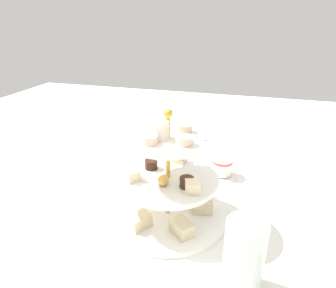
# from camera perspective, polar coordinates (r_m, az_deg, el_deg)

# --- Properties ---
(ground_plane) EXTENTS (2.40, 2.40, 0.00)m
(ground_plane) POSITION_cam_1_polar(r_m,az_deg,el_deg) (0.73, -0.00, -13.36)
(ground_plane) COLOR silver
(tiered_serving_stand) EXTENTS (0.28, 0.28, 0.26)m
(tiered_serving_stand) POSITION_cam_1_polar(r_m,az_deg,el_deg) (0.69, -0.05, -8.04)
(tiered_serving_stand) COLOR white
(tiered_serving_stand) RESTS_ON ground_plane
(water_glass_tall_right) EXTENTS (0.07, 0.07, 0.14)m
(water_glass_tall_right) POSITION_cam_1_polar(r_m,az_deg,el_deg) (0.55, 14.03, -19.89)
(water_glass_tall_right) COLOR silver
(water_glass_tall_right) RESTS_ON ground_plane
(water_glass_short_left) EXTENTS (0.06, 0.06, 0.08)m
(water_glass_short_left) POSITION_cam_1_polar(r_m,az_deg,el_deg) (0.92, 2.14, -2.44)
(water_glass_short_left) COLOR silver
(water_glass_short_left) RESTS_ON ground_plane
(teacup_with_saucer) EXTENTS (0.09, 0.09, 0.05)m
(teacup_with_saucer) POSITION_cam_1_polar(r_m,az_deg,el_deg) (0.90, 10.16, -4.49)
(teacup_with_saucer) COLOR white
(teacup_with_saucer) RESTS_ON ground_plane
(butter_knife_left) EXTENTS (0.13, 0.13, 0.00)m
(butter_knife_left) POSITION_cam_1_polar(r_m,az_deg,el_deg) (0.63, -21.77, -22.84)
(butter_knife_left) COLOR silver
(butter_knife_left) RESTS_ON ground_plane
(butter_knife_right) EXTENTS (0.06, 0.17, 0.00)m
(butter_knife_right) POSITION_cam_1_polar(r_m,az_deg,el_deg) (0.81, 21.28, -11.33)
(butter_knife_right) COLOR silver
(butter_knife_right) RESTS_ON ground_plane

